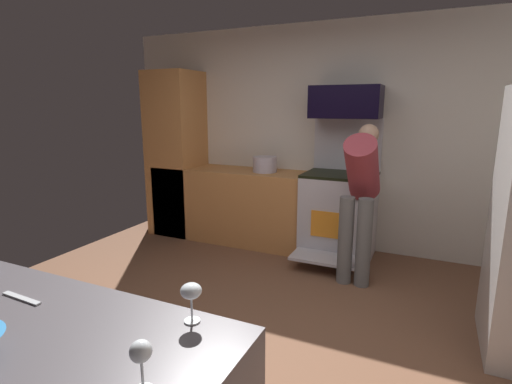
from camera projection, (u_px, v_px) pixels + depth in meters
ground_plane at (236, 342)px, 2.84m from camera, size 5.20×4.80×0.02m
wall_back at (326, 138)px, 4.64m from camera, size 5.20×0.12×2.60m
lower_cabinet_run at (245, 206)px, 4.87m from camera, size 2.40×0.60×0.90m
cabinet_column at (177, 154)px, 5.15m from camera, size 0.60×0.60×2.10m
oven_range at (339, 212)px, 4.36m from camera, size 0.76×0.98×1.54m
microwave at (346, 102)px, 4.19m from camera, size 0.74×0.38×0.34m
person_cook at (360, 190)px, 3.71m from camera, size 0.31×0.67×1.50m
wine_glass_near at (191, 293)px, 1.40m from camera, size 0.08×0.08×0.15m
wine_glass_mid at (141, 355)px, 1.05m from camera, size 0.06×0.06×0.16m
knife_chef at (21, 298)px, 1.59m from camera, size 0.22×0.03×0.01m
stock_pot at (265, 164)px, 4.64m from camera, size 0.29×0.29×0.18m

